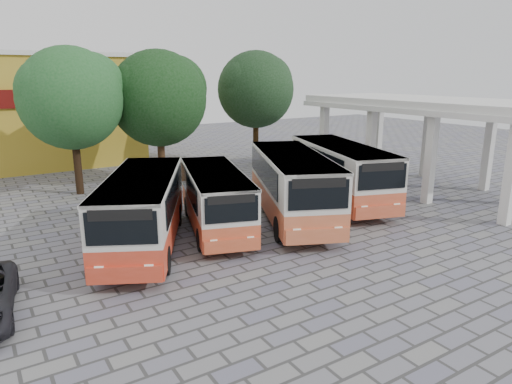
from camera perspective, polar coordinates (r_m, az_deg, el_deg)
ground at (r=19.73m, az=10.61°, el=-5.88°), size 90.00×90.00×0.00m
terminal_shelter at (r=29.12m, az=21.19°, el=9.87°), size 6.80×15.80×5.40m
bus_far_left at (r=18.55m, az=-13.96°, el=-1.82°), size 5.94×8.82×2.96m
bus_centre_left at (r=20.26m, az=-5.10°, el=-0.53°), size 4.41×7.91×2.68m
bus_centre_right at (r=21.57m, az=4.60°, el=1.19°), size 5.98×9.45×3.18m
bus_far_right at (r=24.94m, az=10.57°, el=2.77°), size 5.19×9.26×3.14m
tree_left at (r=27.89m, az=-22.02°, el=11.19°), size 6.00×5.71×8.34m
tree_middle at (r=29.61m, az=-12.00°, el=11.75°), size 6.27×5.97×8.31m
tree_right at (r=34.86m, az=0.05°, el=12.99°), size 5.97×5.69×8.51m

